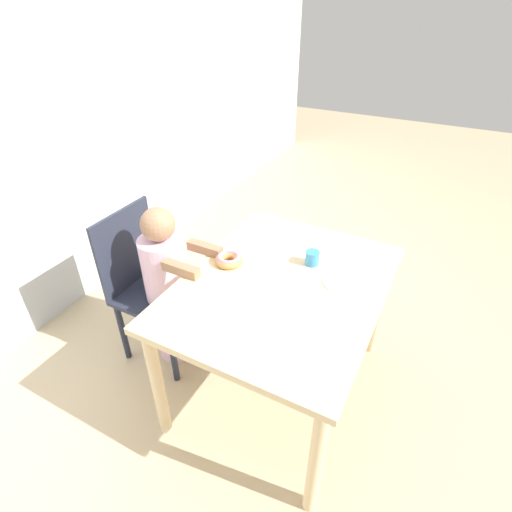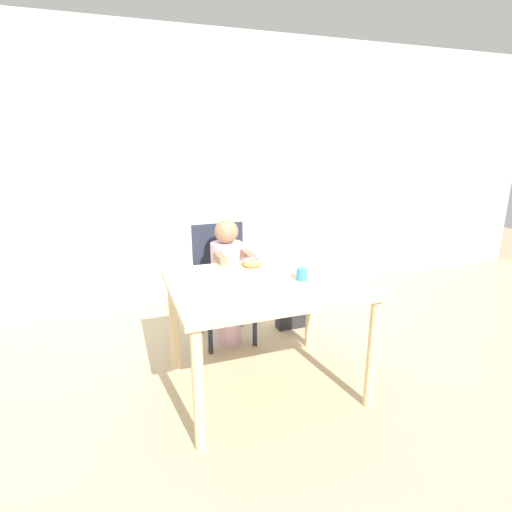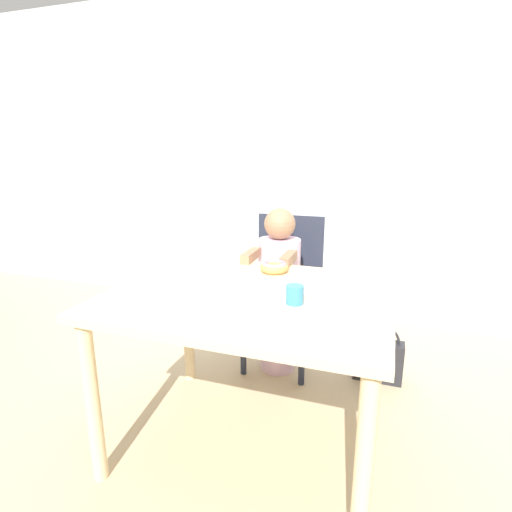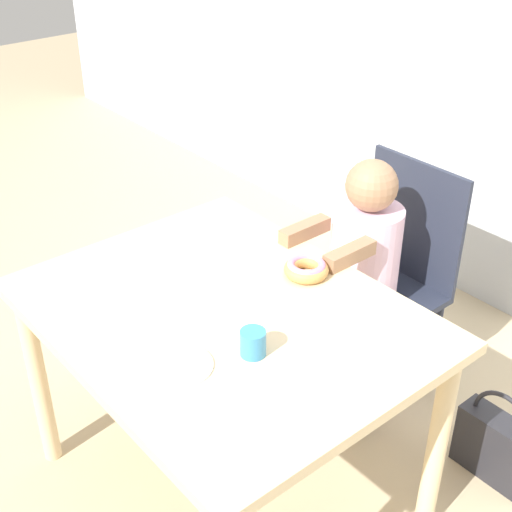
{
  "view_description": "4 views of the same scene",
  "coord_description": "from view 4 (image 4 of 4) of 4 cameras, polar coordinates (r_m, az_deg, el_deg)",
  "views": [
    {
      "loc": [
        -1.37,
        -0.58,
        1.89
      ],
      "look_at": [
        -0.02,
        0.14,
        0.86
      ],
      "focal_mm": 28.0,
      "sensor_mm": 36.0,
      "label": 1
    },
    {
      "loc": [
        -0.84,
        -2.12,
        1.56
      ],
      "look_at": [
        -0.02,
        0.14,
        0.86
      ],
      "focal_mm": 28.0,
      "sensor_mm": 36.0,
      "label": 2
    },
    {
      "loc": [
        0.53,
        -1.47,
        1.32
      ],
      "look_at": [
        -0.02,
        0.14,
        0.86
      ],
      "focal_mm": 28.0,
      "sensor_mm": 36.0,
      "label": 3
    },
    {
      "loc": [
        1.34,
        -1.0,
        1.93
      ],
      "look_at": [
        -0.02,
        0.14,
        0.86
      ],
      "focal_mm": 50.0,
      "sensor_mm": 36.0,
      "label": 4
    }
  ],
  "objects": [
    {
      "name": "dining_table",
      "position": [
        2.11,
        -2.54,
        -6.49
      ],
      "size": [
        1.15,
        0.9,
        0.74
      ],
      "color": "beige",
      "rests_on": "ground_plane"
    },
    {
      "name": "donut",
      "position": [
        2.19,
        4.05,
        -0.98
      ],
      "size": [
        0.14,
        0.14,
        0.05
      ],
      "color": "tan",
      "rests_on": "dining_table"
    },
    {
      "name": "child_figure",
      "position": [
        2.6,
        8.44,
        -2.5
      ],
      "size": [
        0.26,
        0.42,
        1.0
      ],
      "color": "silver",
      "rests_on": "ground_plane"
    },
    {
      "name": "napkin",
      "position": [
        2.05,
        -2.51,
        -4.19
      ],
      "size": [
        0.31,
        0.31,
        0.0
      ],
      "color": "white",
      "rests_on": "dining_table"
    },
    {
      "name": "cup",
      "position": [
        1.87,
        -0.25,
        -6.96
      ],
      "size": [
        0.07,
        0.07,
        0.07
      ],
      "color": "teal",
      "rests_on": "dining_table"
    },
    {
      "name": "ground_plane",
      "position": [
        2.55,
        -2.2,
        -17.99
      ],
      "size": [
        12.0,
        12.0,
        0.0
      ],
      "primitive_type": "plane",
      "color": "tan"
    },
    {
      "name": "handbag",
      "position": [
        2.62,
        18.67,
        -14.14
      ],
      "size": [
        0.28,
        0.1,
        0.35
      ],
      "color": "#232328",
      "rests_on": "ground_plane"
    },
    {
      "name": "plate",
      "position": [
        1.86,
        -6.11,
        -8.72
      ],
      "size": [
        0.17,
        0.17,
        0.01
      ],
      "color": "white",
      "rests_on": "dining_table"
    },
    {
      "name": "chair",
      "position": [
        2.7,
        10.27,
        -2.03
      ],
      "size": [
        0.42,
        0.43,
        0.92
      ],
      "color": "#232838",
      "rests_on": "ground_plane"
    }
  ]
}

